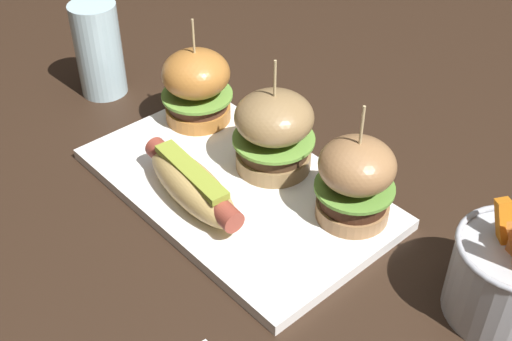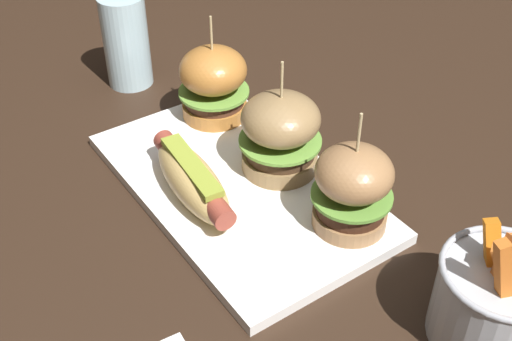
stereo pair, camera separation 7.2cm
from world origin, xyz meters
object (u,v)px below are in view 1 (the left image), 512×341
Objects in this scene: platter_main at (235,187)px; slider_left at (197,86)px; hot_dog at (192,184)px; fries_bucket at (510,277)px; water_glass at (99,50)px; slider_right at (355,180)px; slider_center at (274,131)px.

slider_left is (-0.14, 0.05, 0.06)m from platter_main.
hot_dog is 0.34m from fries_bucket.
hot_dog is 1.18× the size of slider_left.
water_glass is at bearing 178.62° from platter_main.
slider_left is 1.00× the size of slider_right.
platter_main is 0.07m from hot_dog.
platter_main is at bearing 84.61° from hot_dog.
slider_center is at bearing 83.92° from platter_main.
slider_right reaches higher than platter_main.
slider_center is 1.01× the size of slider_right.
slider_right is (0.27, 0.01, 0.00)m from slider_left.
slider_left is at bearing -177.15° from fries_bucket.
slider_center is (0.01, 0.11, 0.02)m from hot_dog.
slider_center is 1.07× the size of water_glass.
platter_main is at bearing -155.29° from slider_right.
slider_left reaches higher than water_glass.
fries_bucket is (0.31, 0.13, 0.01)m from hot_dog.
slider_left is at bearing 158.93° from platter_main.
slider_center is at bearing -178.42° from slider_right.
hot_dog is 0.12m from slider_center.
slider_left is 1.06× the size of water_glass.
slider_left is 0.27m from slider_right.
slider_right is (0.13, 0.12, 0.02)m from hot_dog.
slider_center is at bearing 84.27° from hot_dog.
hot_dog is 1.17× the size of slider_center.
platter_main is 0.16m from slider_left.
fries_bucket is (0.45, 0.02, -0.02)m from slider_left.
water_glass is (-0.16, -0.05, 0.00)m from slider_left.
platter_main is 0.32m from fries_bucket.
platter_main is 0.08m from slider_center.
fries_bucket reaches higher than hot_dog.
water_glass is (-0.43, -0.05, 0.00)m from slider_right.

